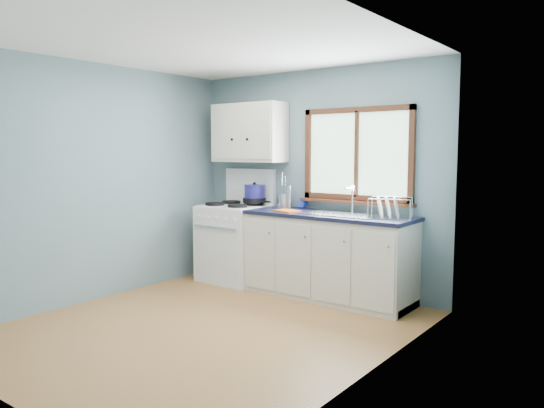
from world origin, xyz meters
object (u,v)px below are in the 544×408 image
Objects in this scene: thermos at (289,197)px; dish_rack at (389,212)px; gas_range at (235,241)px; skillet at (254,200)px; stockpot at (254,193)px; base_cabinets at (328,260)px; utensil_crock at (283,201)px; sink at (343,220)px.

dish_rack is (1.31, -0.14, -0.08)m from thermos.
thermos is at bearing 15.07° from gas_range.
dish_rack is at bearing 7.12° from skillet.
stockpot is (0.19, 0.15, 0.58)m from gas_range.
base_cabinets is (1.31, 0.02, -0.08)m from gas_range.
gas_range is 0.55m from skillet.
utensil_crock is (-0.71, 0.16, 0.60)m from base_cabinets.
skillet is 0.40m from utensil_crock.
gas_range is at bearing -179.18° from base_cabinets.
thermos reaches higher than skillet.
sink is 0.52m from dish_rack.
gas_range is 5.12× the size of thermos.
base_cabinets is 0.91m from thermos.
gas_range is 2.71× the size of dish_rack.
stockpot is at bearing -176.69° from thermos.
dish_rack is at bearing 1.28° from gas_range.
gas_range is at bearing -163.21° from utensil_crock.
utensil_crock reaches higher than base_cabinets.
skillet is 1.06× the size of utensil_crock.
sink is at bearing 164.09° from dish_rack.
utensil_crock is at bearing -177.65° from thermos.
gas_range reaches higher than sink.
gas_range is at bearing -135.37° from skillet.
skillet is (0.20, 0.14, 0.49)m from gas_range.
skillet is at bearing 158.17° from dish_rack.
utensil_crock is at bearing 155.64° from dish_rack.
gas_range reaches higher than skillet.
dish_rack is (1.79, -0.09, -0.01)m from skillet.
base_cabinets is 0.89m from dish_rack.
stockpot is at bearing 138.56° from skillet.
sink is at bearing 0.71° from gas_range.
gas_range is 0.63m from stockpot.
sink reaches higher than stockpot.
utensil_crock reaches higher than skillet.
gas_range reaches higher than dish_rack.
utensil_crock is at bearing 3.51° from stockpot.
utensil_crock is 1.41m from dish_rack.
stockpot is (-0.01, 0.02, 0.08)m from skillet.
skillet is 1.66× the size of thermos.
skillet is at bearing 174.73° from sink.
dish_rack is at bearing 2.16° from base_cabinets.
sink is 1.67× the size of dish_rack.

